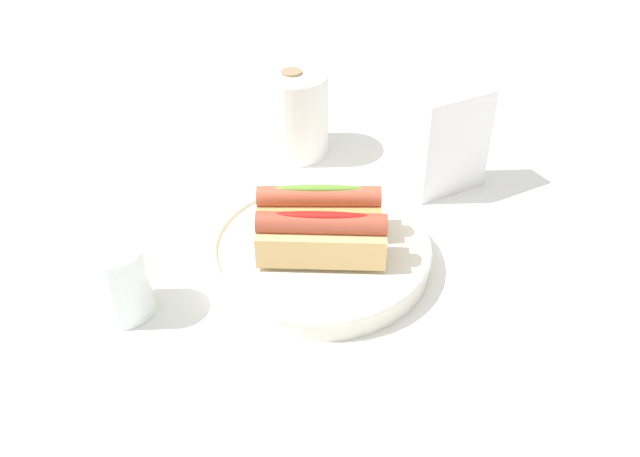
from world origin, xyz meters
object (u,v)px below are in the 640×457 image
hotdog_back (319,210)px  paper_towel_roll (292,113)px  hotdog_front (321,237)px  water_glass (120,284)px  serving_bowl (320,252)px  napkin_box (450,142)px

hotdog_back → paper_towel_roll: paper_towel_roll is taller
hotdog_front → water_glass: 0.23m
hotdog_front → hotdog_back: 0.06m
water_glass → hotdog_front: bearing=0.4°
serving_bowl → water_glass: (-0.24, -0.03, 0.02)m
paper_towel_roll → hotdog_back: bearing=-94.5°
hotdog_front → water_glass: (-0.23, -0.00, -0.02)m
paper_towel_roll → napkin_box: bearing=-39.3°
serving_bowl → paper_towel_roll: 0.28m
hotdog_front → paper_towel_roll: size_ratio=1.18×
hotdog_back → paper_towel_roll: size_ratio=1.18×
paper_towel_roll → serving_bowl: bearing=-95.2°
water_glass → napkin_box: size_ratio=0.60×
serving_bowl → hotdog_back: bearing=79.1°
water_glass → paper_towel_roll: size_ratio=0.67×
serving_bowl → hotdog_back: (0.01, 0.03, 0.04)m
hotdog_back → napkin_box: 0.23m
serving_bowl → hotdog_back: 0.05m
serving_bowl → hotdog_front: bearing=-100.9°
hotdog_back → water_glass: hotdog_back is taller
napkin_box → water_glass: bearing=-175.9°
hotdog_front → paper_towel_roll: 0.31m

